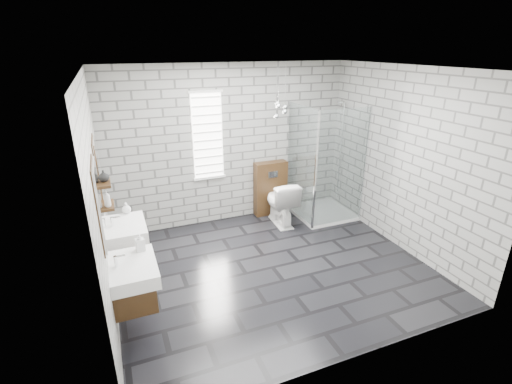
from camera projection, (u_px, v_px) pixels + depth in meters
floor at (273, 268)px, 5.29m from camera, size 4.20×3.60×0.02m
ceiling at (277, 67)px, 4.28m from camera, size 4.20×3.60×0.02m
wall_back at (230, 145)px, 6.34m from camera, size 4.20×0.02×2.70m
wall_front at (361, 243)px, 3.22m from camera, size 4.20×0.02×2.70m
wall_left at (99, 202)px, 4.05m from camera, size 0.02×3.60×2.70m
wall_right at (403, 160)px, 5.52m from camera, size 0.02×3.60×2.70m
vanity_left at (129, 272)px, 3.85m from camera, size 0.47×0.70×1.57m
vanity_right at (123, 231)px, 4.69m from camera, size 0.47×0.70×1.57m
shelf_lower at (107, 205)px, 4.04m from camera, size 0.14×0.30×0.03m
shelf_upper at (104, 183)px, 3.95m from camera, size 0.14×0.30×0.03m
window at (208, 136)px, 6.10m from camera, size 0.56×0.05×1.48m
cistern_panel at (270, 188)px, 6.81m from camera, size 0.60×0.20×1.00m
flush_plate at (273, 174)px, 6.61m from camera, size 0.18×0.01×0.12m
shower_enclosure at (322, 192)px, 6.64m from camera, size 1.00×1.00×2.03m
pendant_cluster at (280, 108)px, 5.96m from camera, size 0.29×0.26×0.88m
toilet at (281, 202)px, 6.46m from camera, size 0.49×0.81×0.80m
soap_bottle_a at (140, 242)px, 4.04m from camera, size 0.11×0.11×0.21m
soap_bottle_b at (126, 208)px, 4.95m from camera, size 0.15×0.15×0.15m
soap_bottle_c at (107, 199)px, 3.95m from camera, size 0.08×0.08×0.18m
vase at (104, 176)px, 3.94m from camera, size 0.15×0.15×0.12m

